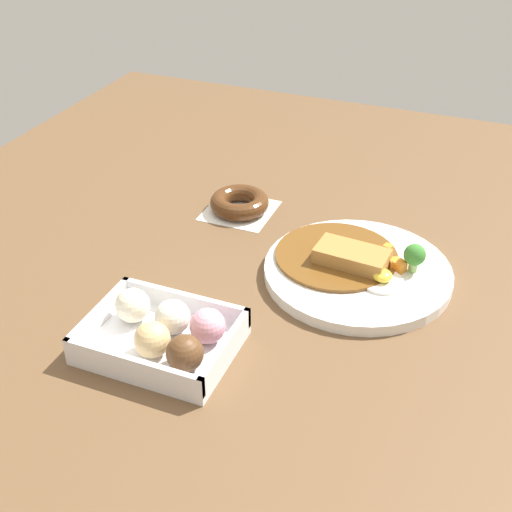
# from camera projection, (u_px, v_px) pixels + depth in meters

# --- Properties ---
(ground_plane) EXTENTS (1.60, 1.60, 0.00)m
(ground_plane) POSITION_uv_depth(u_px,v_px,m) (318.00, 298.00, 1.01)
(ground_plane) COLOR brown
(curry_plate) EXTENTS (0.29, 0.29, 0.06)m
(curry_plate) POSITION_uv_depth(u_px,v_px,m) (357.00, 269.00, 1.05)
(curry_plate) COLOR white
(curry_plate) RESTS_ON ground_plane
(donut_box) EXTENTS (0.20, 0.15, 0.06)m
(donut_box) POSITION_uv_depth(u_px,v_px,m) (165.00, 334.00, 0.90)
(donut_box) COLOR white
(donut_box) RESTS_ON ground_plane
(chocolate_ring_donut) EXTENTS (0.12, 0.12, 0.03)m
(chocolate_ring_donut) POSITION_uv_depth(u_px,v_px,m) (240.00, 203.00, 1.22)
(chocolate_ring_donut) COLOR white
(chocolate_ring_donut) RESTS_ON ground_plane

